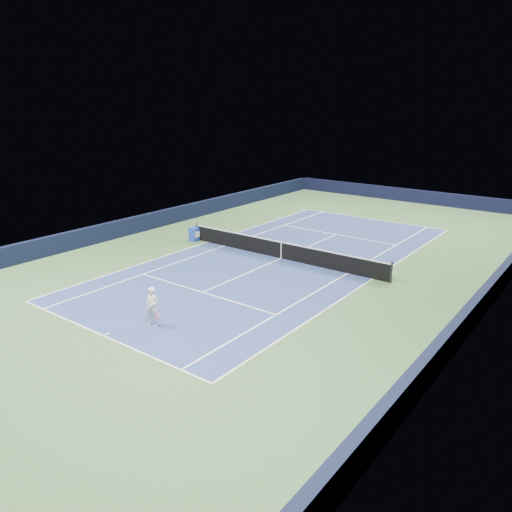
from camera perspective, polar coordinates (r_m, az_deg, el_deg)
The scene contains 19 objects.
ground at distance 27.83m, azimuth 2.89°, elevation -0.28°, with size 40.00×40.00×0.00m, color #375A31.
wall_far at distance 45.04m, azimuth 17.35°, elevation 6.60°, with size 22.00×0.35×1.10m, color black.
wall_right at distance 23.70m, azimuth 25.13°, elevation -3.83°, with size 0.35×40.00×1.10m, color black.
wall_left at distance 34.69m, azimuth -12.08°, elevation 3.90°, with size 0.35×40.00×1.10m, color black.
court_surface at distance 27.83m, azimuth 2.89°, elevation -0.27°, with size 10.97×23.77×0.01m, color navy.
baseline_far at distance 37.91m, azimuth 13.08°, elevation 4.15°, with size 10.97×0.08×0.00m, color white.
baseline_near at distance 19.84m, azimuth -17.07°, elevation -8.69°, with size 10.97×0.08×0.00m, color white.
sideline_doubles_right at distance 25.33m, azimuth 13.20°, elevation -2.55°, with size 0.08×23.77×0.00m, color white.
sideline_doubles_left at distance 31.09m, azimuth -5.50°, elevation 1.61°, with size 0.08×23.77×0.00m, color white.
sideline_singles_right at distance 25.87m, azimuth 10.44°, elevation -1.94°, with size 0.08×23.77×0.00m, color white.
sideline_singles_left at distance 30.22m, azimuth -3.57°, elevation 1.18°, with size 0.08×23.77×0.00m, color white.
service_line_far at distance 33.11m, azimuth 9.14°, elevation 2.46°, with size 8.23×0.08×0.00m, color white.
service_line_near at distance 23.11m, azimuth -6.11°, elevation -4.15°, with size 8.23×0.08×0.00m, color white.
center_service_line at distance 27.82m, azimuth 2.89°, elevation -0.26°, with size 0.08×12.80×0.00m, color white.
center_mark_far at distance 37.78m, azimuth 12.99°, elevation 4.11°, with size 0.08×0.30×0.00m, color white.
center_mark_near at distance 19.91m, azimuth -16.72°, elevation -8.55°, with size 0.08×0.30×0.00m, color white.
tennis_net at distance 27.68m, azimuth 2.90°, elevation 0.71°, with size 12.90×0.10×1.07m.
sponsor_cube at distance 31.40m, azimuth -7.08°, elevation 2.49°, with size 0.57×0.48×0.84m.
tennis_player at distance 19.90m, azimuth -11.77°, elevation -5.69°, with size 0.78×1.28×2.92m.
Camera 1 is at (14.81, -21.96, 8.54)m, focal length 35.00 mm.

